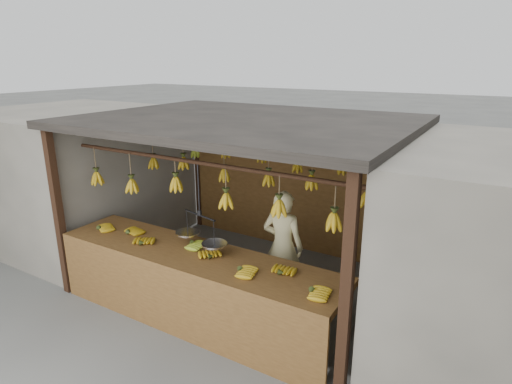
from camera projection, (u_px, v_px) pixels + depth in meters
The scene contains 8 objects.
ground at pixel (246, 281), 6.29m from camera, with size 80.00×80.00×0.00m, color #5B5B57.
stall at pixel (257, 146), 5.98m from camera, with size 4.30×3.30×2.40m.
neighbor_left at pixel (77, 174), 7.72m from camera, with size 3.00×3.00×2.30m, color slate.
counter at pixel (188, 272), 5.07m from camera, with size 3.78×0.86×0.96m.
hanging_bananas at pixel (244, 176), 5.81m from camera, with size 3.59×2.23×0.39m.
balance_scale at pixel (200, 235), 5.15m from camera, with size 0.78×0.40×0.95m.
vendor at pixel (283, 247), 5.61m from camera, with size 0.56×0.37×1.54m, color beige.
bag_bundles at pixel (409, 212), 6.14m from camera, with size 0.08×0.26×1.28m.
Camera 1 is at (3.02, -4.74, 3.12)m, focal length 30.00 mm.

